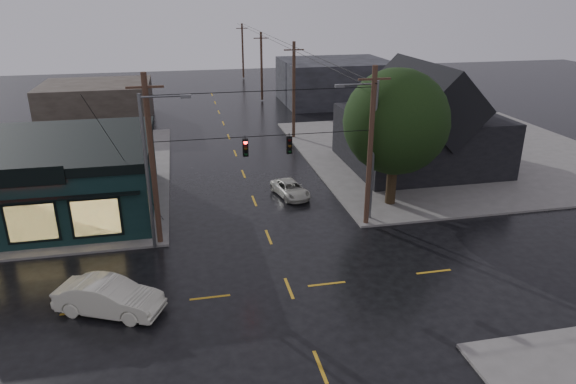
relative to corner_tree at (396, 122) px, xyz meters
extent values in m
plane|color=black|center=(-9.33, -9.32, -5.98)|extent=(160.00, 160.00, 0.00)
cube|color=#5E5C58|center=(10.67, 10.68, -5.91)|extent=(28.00, 28.00, 0.15)
cube|color=black|center=(-24.33, 3.68, -3.73)|extent=(16.00, 12.00, 4.20)
cube|color=black|center=(-24.33, 3.68, -1.33)|extent=(16.30, 12.30, 0.60)
cube|color=black|center=(5.67, 7.68, -3.58)|extent=(12.00, 11.00, 4.50)
cylinder|color=black|center=(0.00, 0.00, -3.71)|extent=(0.70, 0.70, 4.25)
sphere|color=black|center=(0.00, 0.00, 0.02)|extent=(7.13, 7.13, 7.13)
cylinder|color=black|center=(-9.33, -2.82, 0.32)|extent=(13.00, 0.04, 0.04)
cube|color=#302922|center=(-23.33, 30.68, -3.78)|extent=(12.00, 10.00, 4.40)
cube|color=black|center=(6.67, 35.68, -3.18)|extent=(14.00, 12.00, 5.60)
imported|color=beige|center=(-17.98, -9.61, -5.15)|extent=(5.29, 3.65, 1.65)
imported|color=#B2B2A4|center=(-6.56, 3.03, -5.43)|extent=(2.67, 4.29, 1.11)
camera|label=1|loc=(-14.07, -31.37, 8.12)|focal=32.00mm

